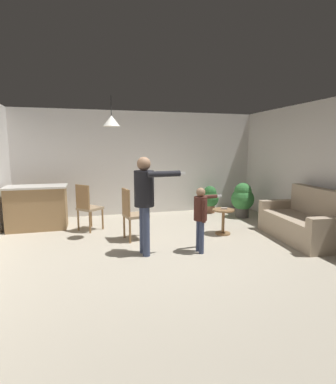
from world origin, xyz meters
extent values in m
plane|color=#B2A893|center=(0.00, 0.00, 0.00)|extent=(7.68, 7.68, 0.00)
cube|color=silver|center=(0.00, 3.20, 1.35)|extent=(6.40, 0.10, 2.70)
cube|color=silver|center=(3.20, 0.00, 1.35)|extent=(0.10, 6.40, 2.70)
cube|color=tan|center=(2.58, 0.08, 0.23)|extent=(0.97, 1.51, 0.45)
cube|color=tan|center=(2.90, 0.05, 0.73)|extent=(0.32, 1.45, 0.55)
cube|color=tan|center=(2.51, -0.73, 0.32)|extent=(0.86, 0.25, 0.63)
cube|color=tan|center=(2.65, 0.88, 0.32)|extent=(0.86, 0.25, 0.63)
cylinder|color=olive|center=(2.97, 0.85, 0.03)|extent=(0.05, 0.05, 0.06)
cylinder|color=olive|center=(2.19, -0.69, 0.03)|extent=(0.05, 0.05, 0.06)
cylinder|color=olive|center=(2.32, 0.90, 0.03)|extent=(0.05, 0.05, 0.06)
cube|color=#99754C|center=(-2.45, 2.18, 0.45)|extent=(1.20, 0.60, 0.91)
cube|color=beige|center=(-2.45, 2.18, 0.93)|extent=(1.26, 0.66, 0.04)
cylinder|color=olive|center=(1.28, 0.79, 0.51)|extent=(0.44, 0.44, 0.03)
cylinder|color=olive|center=(1.28, 0.79, 0.24)|extent=(0.06, 0.06, 0.49)
cylinder|color=olive|center=(1.28, 0.79, 0.01)|extent=(0.31, 0.31, 0.03)
cylinder|color=#384260|center=(-0.49, 0.14, 0.41)|extent=(0.12, 0.12, 0.82)
cylinder|color=#384260|center=(-0.47, -0.03, 0.41)|extent=(0.12, 0.12, 0.82)
cylinder|color=black|center=(-0.48, 0.05, 1.11)|extent=(0.32, 0.32, 0.58)
sphere|color=#9E7556|center=(-0.48, 0.05, 1.51)|extent=(0.22, 0.22, 0.22)
cylinder|color=black|center=(-0.50, 0.24, 1.08)|extent=(0.10, 0.10, 0.54)
cylinder|color=black|center=(-0.19, -0.10, 1.35)|extent=(0.55, 0.16, 0.10)
cube|color=white|center=(0.11, -0.06, 1.35)|extent=(0.13, 0.05, 0.04)
cylinder|color=#384260|center=(0.44, -0.04, 0.28)|extent=(0.08, 0.08, 0.56)
cylinder|color=#384260|center=(0.45, -0.15, 0.28)|extent=(0.08, 0.08, 0.56)
cylinder|color=#4C261E|center=(0.44, -0.09, 0.76)|extent=(0.22, 0.22, 0.40)
sphere|color=#9E7556|center=(0.44, -0.09, 1.03)|extent=(0.15, 0.15, 0.15)
cylinder|color=#4C261E|center=(0.61, 0.05, 0.93)|extent=(0.38, 0.10, 0.07)
cube|color=white|center=(0.83, 0.07, 0.93)|extent=(0.13, 0.05, 0.04)
cylinder|color=#4C261E|center=(0.45, -0.22, 0.74)|extent=(0.07, 0.07, 0.37)
cylinder|color=olive|center=(-1.60, 1.82, 0.23)|extent=(0.04, 0.04, 0.45)
cylinder|color=olive|center=(-1.35, 1.55, 0.23)|extent=(0.04, 0.04, 0.45)
cylinder|color=olive|center=(-1.33, 2.06, 0.23)|extent=(0.04, 0.04, 0.45)
cylinder|color=olive|center=(-1.09, 1.79, 0.23)|extent=(0.04, 0.04, 0.45)
cube|color=#997F60|center=(-1.34, 1.81, 0.47)|extent=(0.59, 0.59, 0.05)
cube|color=olive|center=(-1.48, 1.68, 0.75)|extent=(0.28, 0.31, 0.50)
cylinder|color=olive|center=(-0.71, 1.04, 0.23)|extent=(0.04, 0.04, 0.45)
cylinder|color=olive|center=(-0.64, 0.69, 0.23)|extent=(0.04, 0.04, 0.45)
cylinder|color=olive|center=(-0.35, 1.11, 0.23)|extent=(0.04, 0.04, 0.45)
cylinder|color=olive|center=(-0.29, 0.76, 0.23)|extent=(0.04, 0.04, 0.45)
cube|color=#997F60|center=(-0.50, 0.90, 0.47)|extent=(0.49, 0.49, 0.05)
cube|color=olive|center=(-0.68, 0.87, 0.75)|extent=(0.11, 0.38, 0.50)
cylinder|color=#4C4742|center=(2.41, 2.04, 0.13)|extent=(0.34, 0.34, 0.26)
sphere|color=#387F3D|center=(2.41, 2.04, 0.47)|extent=(0.58, 0.58, 0.58)
sphere|color=#387F3D|center=(2.41, 2.04, 0.67)|extent=(0.43, 0.43, 0.43)
cylinder|color=brown|center=(1.82, 2.75, 0.11)|extent=(0.28, 0.28, 0.22)
sphere|color=#2D6B33|center=(1.82, 2.75, 0.39)|extent=(0.48, 0.48, 0.48)
sphere|color=#2D6B33|center=(1.82, 2.75, 0.55)|extent=(0.36, 0.36, 0.36)
cube|color=white|center=(1.29, 0.78, 0.54)|extent=(0.13, 0.09, 0.04)
cone|color=silver|center=(-0.89, 1.05, 2.25)|extent=(0.32, 0.32, 0.20)
cylinder|color=black|center=(-0.89, 1.05, 2.52)|extent=(0.01, 0.01, 0.36)
camera|label=1|loc=(-1.32, -4.58, 1.76)|focal=27.49mm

